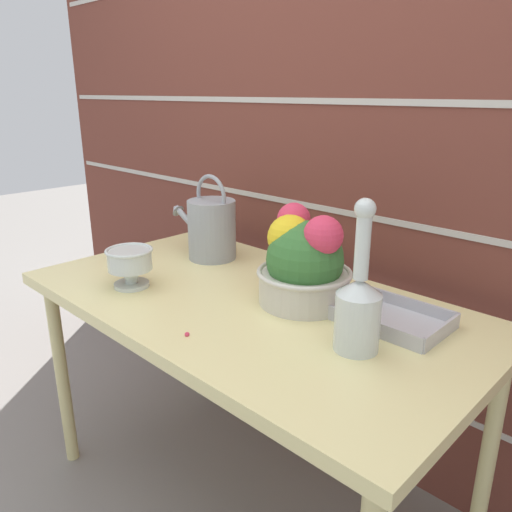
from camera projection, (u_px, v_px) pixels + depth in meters
The scene contains 9 objects.
ground_plane at pixel (248, 500), 1.68m from camera, with size 12.00×12.00×0.00m, color gray.
brick_wall at pixel (351, 157), 1.67m from camera, with size 3.60×0.08×2.20m.
patio_table at pixel (247, 319), 1.47m from camera, with size 1.37×0.74×0.74m.
watering_can at pixel (211, 228), 1.77m from camera, with size 0.31×0.17×0.30m.
crystal_pedestal_bowl at pixel (130, 262), 1.51m from camera, with size 0.14×0.14×0.12m.
flower_planter at pixel (304, 263), 1.39m from camera, with size 0.27×0.27×0.27m.
glass_decanter at pixel (358, 305), 1.13m from camera, with size 0.11×0.11×0.36m.
wire_tray at pixel (390, 319), 1.29m from camera, with size 0.28×0.20×0.04m.
fallen_petal at pixel (187, 334), 1.22m from camera, with size 0.01×0.01×0.01m.
Camera 1 is at (0.95, -0.94, 1.31)m, focal length 35.00 mm.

